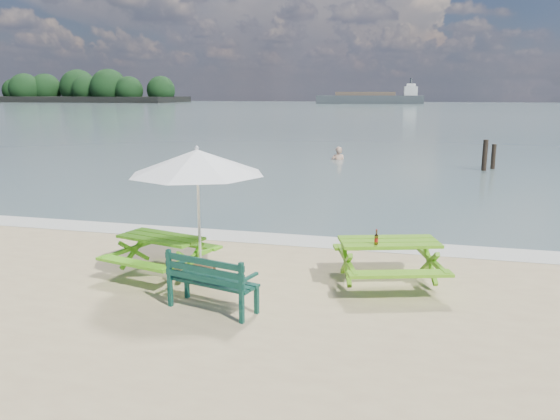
% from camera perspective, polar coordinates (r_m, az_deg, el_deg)
% --- Properties ---
extents(sea, '(300.00, 300.00, 0.00)m').
position_cam_1_polar(sea, '(91.34, 12.62, 10.06)').
color(sea, slate).
rests_on(sea, ground).
extents(foam_strip, '(22.00, 0.90, 0.01)m').
position_cam_1_polar(foam_strip, '(11.63, -0.59, -3.02)').
color(foam_strip, silver).
rests_on(foam_strip, ground).
extents(island_headland, '(90.00, 22.00, 7.60)m').
position_cam_1_polar(island_headland, '(184.74, -23.91, 11.31)').
color(island_headland, black).
rests_on(island_headland, ground).
extents(picnic_table_left, '(1.78, 1.90, 0.68)m').
position_cam_1_polar(picnic_table_left, '(9.54, -12.26, -4.74)').
color(picnic_table_left, '#57B11A').
rests_on(picnic_table_left, ground).
extents(picnic_table_right, '(1.99, 2.11, 0.74)m').
position_cam_1_polar(picnic_table_right, '(9.03, 11.23, -5.49)').
color(picnic_table_right, '#5CA118').
rests_on(picnic_table_right, ground).
extents(park_bench, '(1.40, 0.78, 0.82)m').
position_cam_1_polar(park_bench, '(7.96, -7.03, -8.58)').
color(park_bench, '#0D392F').
rests_on(park_bench, ground).
extents(side_table, '(0.45, 0.45, 0.29)m').
position_cam_1_polar(side_table, '(9.20, -8.29, -6.39)').
color(side_table, brown).
rests_on(side_table, ground).
extents(patio_umbrella, '(2.24, 2.24, 2.18)m').
position_cam_1_polar(patio_umbrella, '(8.80, -8.65, 4.98)').
color(patio_umbrella, silver).
rests_on(patio_umbrella, ground).
extents(beer_bottle, '(0.06, 0.06, 0.24)m').
position_cam_1_polar(beer_bottle, '(8.62, 10.03, -3.07)').
color(beer_bottle, brown).
rests_on(beer_bottle, picnic_table_right).
extents(swimmer, '(0.76, 0.61, 1.81)m').
position_cam_1_polar(swimmer, '(25.51, 6.08, 4.59)').
color(swimmer, tan).
rests_on(swimmer, ground).
extents(mooring_pilings, '(0.59, 0.79, 1.42)m').
position_cam_1_polar(mooring_pilings, '(23.40, 20.92, 5.07)').
color(mooring_pilings, black).
rests_on(mooring_pilings, ground).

